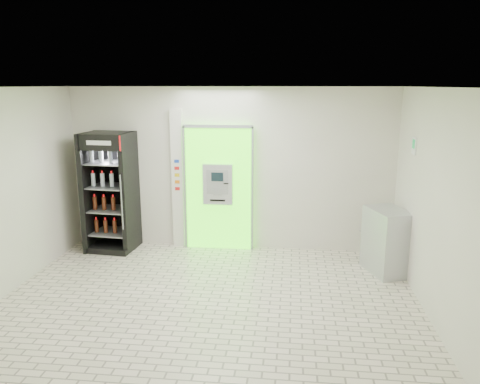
# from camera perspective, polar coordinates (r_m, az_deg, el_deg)

# --- Properties ---
(ground) EXTENTS (6.00, 6.00, 0.00)m
(ground) POSITION_cam_1_polar(r_m,az_deg,el_deg) (6.78, -4.07, -13.63)
(ground) COLOR beige
(ground) RESTS_ON ground
(room_shell) EXTENTS (6.00, 6.00, 6.00)m
(room_shell) POSITION_cam_1_polar(r_m,az_deg,el_deg) (6.18, -4.34, 1.82)
(room_shell) COLOR silver
(room_shell) RESTS_ON ground
(atm_assembly) EXTENTS (1.30, 0.24, 2.33)m
(atm_assembly) POSITION_cam_1_polar(r_m,az_deg,el_deg) (8.68, -2.61, 0.57)
(atm_assembly) COLOR #42EA13
(atm_assembly) RESTS_ON ground
(pillar) EXTENTS (0.22, 0.11, 2.60)m
(pillar) POSITION_cam_1_polar(r_m,az_deg,el_deg) (8.84, -7.58, 1.56)
(pillar) COLOR silver
(pillar) RESTS_ON ground
(beverage_cooler) EXTENTS (0.88, 0.81, 2.20)m
(beverage_cooler) POSITION_cam_1_polar(r_m,az_deg,el_deg) (8.96, -15.47, -0.26)
(beverage_cooler) COLOR black
(beverage_cooler) RESTS_ON ground
(steel_cabinet) EXTENTS (0.79, 0.93, 1.07)m
(steel_cabinet) POSITION_cam_1_polar(r_m,az_deg,el_deg) (8.05, 17.52, -5.74)
(steel_cabinet) COLOR #AFB2B7
(steel_cabinet) RESTS_ON ground
(exit_sign) EXTENTS (0.02, 0.22, 0.26)m
(exit_sign) POSITION_cam_1_polar(r_m,az_deg,el_deg) (7.64, 20.46, 5.31)
(exit_sign) COLOR white
(exit_sign) RESTS_ON room_shell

